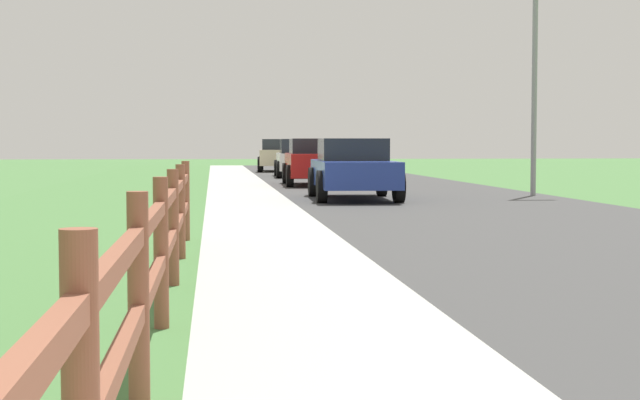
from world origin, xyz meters
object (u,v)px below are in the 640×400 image
Objects in this scene: parked_car_white at (299,158)px; street_lamp at (539,47)px; parked_car_red at (316,161)px; parked_car_beige at (279,155)px; parked_suv_blue at (353,169)px.

parked_car_white is 0.69× the size of street_lamp.
parked_car_beige is (-0.14, 15.93, 0.03)m from parked_car_red.
parked_suv_blue is 0.70× the size of street_lamp.
parked_car_red is at bearing 125.70° from street_lamp.
street_lamp is (5.00, 1.05, 3.10)m from parked_suv_blue.
parked_car_white is (0.10, 15.94, 0.03)m from parked_suv_blue.
parked_suv_blue is at bearing -89.64° from parked_car_red.
street_lamp is at bearing -71.80° from parked_car_white.
parked_suv_blue is at bearing -168.18° from street_lamp.
parked_car_red is at bearing -91.12° from parked_car_white.
street_lamp reaches higher than parked_car_white.
parked_car_beige is at bearing 92.07° from parked_car_white.
parked_car_white is at bearing 108.20° from street_lamp.
parked_car_white is at bearing -87.93° from parked_car_beige.
parked_car_beige reaches higher than parked_car_red.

